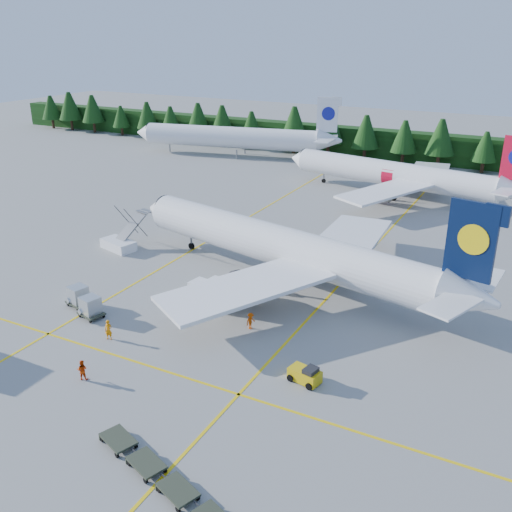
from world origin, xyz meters
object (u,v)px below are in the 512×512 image
at_px(airstairs, 121,242).
at_px(service_truck, 214,292).
at_px(airliner_navy, 275,245).
at_px(baggage_tug, 305,375).
at_px(airliner_red, 388,174).

bearing_deg(airstairs, service_truck, -8.04).
bearing_deg(airstairs, airliner_navy, 17.44).
height_order(airstairs, baggage_tug, airstairs).
bearing_deg(airliner_red, airliner_navy, -81.96).
height_order(airliner_red, service_truck, airliner_red).
height_order(airstairs, service_truck, airstairs).
distance_m(airliner_navy, airliner_red, 39.44).
bearing_deg(service_truck, airliner_navy, 83.36).
relative_size(airliner_navy, airliner_red, 1.08).
bearing_deg(airliner_navy, airstairs, -164.29).
bearing_deg(service_truck, baggage_tug, -22.54).
distance_m(airstairs, baggage_tug, 36.03).
height_order(service_truck, baggage_tug, service_truck).
xyz_separation_m(airliner_navy, service_truck, (-2.50, -8.83, -2.56)).
height_order(airliner_red, airstairs, airliner_red).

